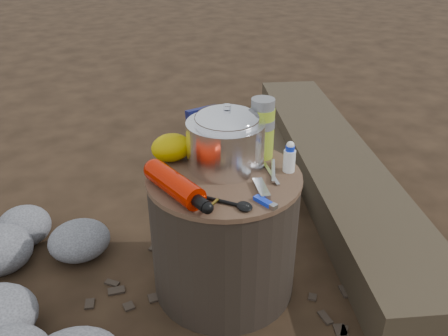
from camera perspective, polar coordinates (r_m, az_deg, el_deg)
name	(u,v)px	position (r m, az deg, el deg)	size (l,w,h in m)	color
ground	(224,283)	(1.76, 0.00, -13.88)	(60.00, 60.00, 0.00)	black
stump	(224,233)	(1.61, 0.00, -7.89)	(0.49, 0.49, 0.46)	black
rock_ring	(42,281)	(1.75, -21.38, -12.69)	(0.42, 0.91, 0.18)	slate
log_main	(333,167)	(2.36, 13.15, 0.15)	(0.36, 2.11, 0.18)	#392F21
log_small	(267,152)	(2.55, 5.26, 1.93)	(0.21, 1.14, 0.10)	#392F21
foil_windscreen	(226,144)	(1.51, 0.19, 2.92)	(0.25, 0.25, 0.15)	white
camping_pot	(227,138)	(1.49, 0.37, 3.69)	(0.20, 0.20, 0.20)	silver
fuel_bottle	(175,184)	(1.37, -6.05, -1.99)	(0.07, 0.29, 0.07)	#B91400
thermos	(262,129)	(1.56, 4.66, 4.80)	(0.08, 0.08, 0.20)	#A7C62C
travel_mug	(226,130)	(1.63, 0.25, 4.67)	(0.09, 0.09, 0.14)	black
stuff_sack	(171,148)	(1.57, -6.46, 2.50)	(0.13, 0.11, 0.09)	#BB9E01
food_pouch	(204,129)	(1.62, -2.44, 4.74)	(0.12, 0.03, 0.15)	#101346
lighter	(263,201)	(1.34, 4.81, -4.03)	(0.02, 0.08, 0.01)	#1430CD
multitool	(261,189)	(1.40, 4.58, -2.53)	(0.03, 0.11, 0.02)	#ADADB1
pot_grabber	(271,173)	(1.49, 5.75, -0.60)	(0.04, 0.15, 0.01)	#ADADB1
spork	(219,200)	(1.34, -0.64, -3.97)	(0.04, 0.17, 0.01)	black
squeeze_bottle	(289,158)	(1.50, 7.99, 1.20)	(0.04, 0.04, 0.09)	white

